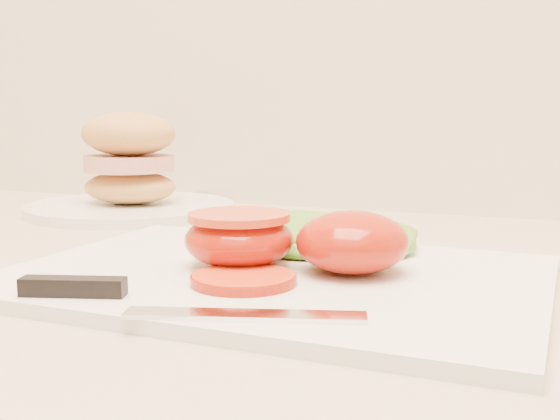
% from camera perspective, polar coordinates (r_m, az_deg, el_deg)
% --- Properties ---
extents(cutting_board, '(0.40, 0.29, 0.01)m').
position_cam_1_polar(cutting_board, '(0.53, -0.39, -5.52)').
color(cutting_board, white).
rests_on(cutting_board, counter).
extents(tomato_half_dome, '(0.08, 0.08, 0.05)m').
position_cam_1_polar(tomato_half_dome, '(0.52, 5.89, -2.59)').
color(tomato_half_dome, '#AF2307').
rests_on(tomato_half_dome, cutting_board).
extents(tomato_half_cut, '(0.08, 0.08, 0.04)m').
position_cam_1_polar(tomato_half_cut, '(0.54, -3.33, -2.23)').
color(tomato_half_cut, '#AF2307').
rests_on(tomato_half_cut, cutting_board).
extents(tomato_slice_0, '(0.07, 0.07, 0.01)m').
position_cam_1_polar(tomato_slice_0, '(0.49, -2.98, -5.62)').
color(tomato_slice_0, '#EB4E1F').
rests_on(tomato_slice_0, cutting_board).
extents(lettuce_leaf_0, '(0.14, 0.10, 0.03)m').
position_cam_1_polar(lettuce_leaf_0, '(0.60, 1.23, -1.99)').
color(lettuce_leaf_0, '#62B530').
rests_on(lettuce_leaf_0, cutting_board).
extents(lettuce_leaf_1, '(0.15, 0.14, 0.03)m').
position_cam_1_polar(lettuce_leaf_1, '(0.59, 5.81, -2.21)').
color(lettuce_leaf_1, '#62B530').
rests_on(lettuce_leaf_1, cutting_board).
extents(knife, '(0.23, 0.06, 0.01)m').
position_cam_1_polar(knife, '(0.45, -11.62, -6.95)').
color(knife, silver).
rests_on(knife, cutting_board).
extents(sandwich_plate, '(0.26, 0.26, 0.13)m').
position_cam_1_polar(sandwich_plate, '(0.89, -12.10, 2.68)').
color(sandwich_plate, white).
rests_on(sandwich_plate, counter).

